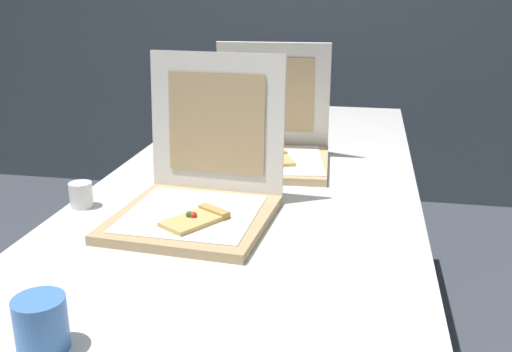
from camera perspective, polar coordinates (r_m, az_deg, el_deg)
table at (r=1.67m, az=0.35°, el=-1.85°), size 0.87×2.11×0.76m
pizza_box_front at (r=1.37m, az=-5.69°, el=-1.94°), size 0.37×0.40×0.37m
pizza_box_middle at (r=1.77m, az=1.50°, el=2.87°), size 0.37×0.37×0.36m
cup_white_mid at (r=1.82m, az=-8.93°, el=2.38°), size 0.06×0.06×0.06m
cup_white_near_left at (r=1.50m, az=-16.78°, el=-1.78°), size 0.06×0.06×0.06m
cup_printed_front at (r=0.95m, az=-20.32°, el=-13.46°), size 0.08×0.08×0.09m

